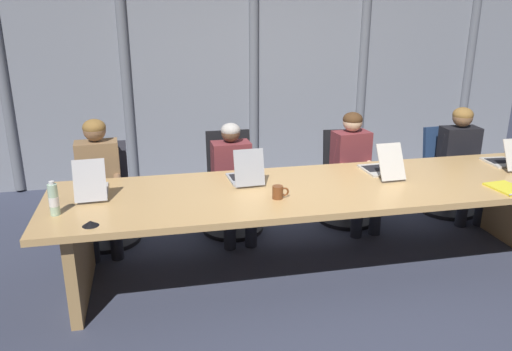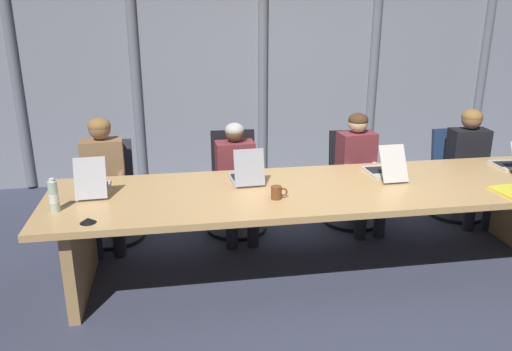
{
  "view_description": "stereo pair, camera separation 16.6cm",
  "coord_description": "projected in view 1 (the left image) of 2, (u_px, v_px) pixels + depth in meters",
  "views": [
    {
      "loc": [
        -1.32,
        -3.6,
        2.1
      ],
      "look_at": [
        -0.53,
        0.08,
        0.85
      ],
      "focal_mm": 35.34,
      "sensor_mm": 36.0,
      "label": 1
    },
    {
      "loc": [
        -1.15,
        -3.63,
        2.1
      ],
      "look_at": [
        -0.53,
        0.08,
        0.85
      ],
      "focal_mm": 35.34,
      "sensor_mm": 36.0,
      "label": 2
    }
  ],
  "objects": [
    {
      "name": "coffee_mug_near",
      "position": [
        278.0,
        192.0,
        3.76
      ],
      "size": [
        0.13,
        0.08,
        0.1
      ],
      "color": "brown",
      "rests_on": "conference_table"
    },
    {
      "name": "person_left_mid",
      "position": [
        233.0,
        175.0,
        4.73
      ],
      "size": [
        0.38,
        0.56,
        1.09
      ],
      "rotation": [
        0.0,
        0.0,
        -1.53
      ],
      "color": "brown",
      "rests_on": "ground_plane"
    },
    {
      "name": "laptop_left_end",
      "position": [
        92.0,
        187.0,
        3.82
      ],
      "size": [
        0.25,
        0.45,
        0.31
      ],
      "rotation": [
        0.0,
        0.0,
        1.62
      ],
      "color": "#BCBCC1",
      "rests_on": "conference_table"
    },
    {
      "name": "person_left_end",
      "position": [
        99.0,
        178.0,
        4.48
      ],
      "size": [
        0.41,
        0.56,
        1.18
      ],
      "rotation": [
        0.0,
        0.0,
        -1.5
      ],
      "color": "olive",
      "rests_on": "ground_plane"
    },
    {
      "name": "water_bottle_primary",
      "position": [
        54.0,
        200.0,
        3.44
      ],
      "size": [
        0.07,
        0.07,
        0.24
      ],
      "color": "#ADD1B2",
      "rests_on": "conference_table"
    },
    {
      "name": "curtain_backdrop",
      "position": [
        255.0,
        70.0,
        6.26
      ],
      "size": [
        7.41,
        0.17,
        2.74
      ],
      "color": "gray",
      "rests_on": "ground_plane"
    },
    {
      "name": "office_chair_left_end",
      "position": [
        106.0,
        206.0,
        4.73
      ],
      "size": [
        0.6,
        0.6,
        0.91
      ],
      "rotation": [
        0.0,
        0.0,
        -1.55
      ],
      "color": "#2D2D38",
      "rests_on": "ground_plane"
    },
    {
      "name": "spiral_notepad",
      "position": [
        508.0,
        188.0,
        3.95
      ],
      "size": [
        0.25,
        0.33,
        0.03
      ],
      "rotation": [
        0.0,
        0.0,
        0.1
      ],
      "color": "yellow",
      "rests_on": "conference_table"
    },
    {
      "name": "laptop_center",
      "position": [
        381.0,
        167.0,
        4.31
      ],
      "size": [
        0.23,
        0.49,
        0.3
      ],
      "rotation": [
        0.0,
        0.0,
        1.6
      ],
      "color": "beige",
      "rests_on": "conference_table"
    },
    {
      "name": "office_chair_center",
      "position": [
        347.0,
        188.0,
        5.21
      ],
      "size": [
        0.6,
        0.6,
        0.91
      ],
      "rotation": [
        0.0,
        0.0,
        -1.67
      ],
      "color": "black",
      "rests_on": "ground_plane"
    },
    {
      "name": "ground_plane",
      "position": [
        319.0,
        269.0,
        4.27
      ],
      "size": [
        14.82,
        14.82,
        0.0
      ],
      "primitive_type": "plane",
      "color": "#383D51"
    },
    {
      "name": "conference_table",
      "position": [
        322.0,
        202.0,
        4.07
      ],
      "size": [
        4.31,
        1.12,
        0.75
      ],
      "color": "tan",
      "rests_on": "ground_plane"
    },
    {
      "name": "person_right_mid",
      "position": [
        462.0,
        156.0,
        5.2
      ],
      "size": [
        0.41,
        0.56,
        1.14
      ],
      "rotation": [
        0.0,
        0.0,
        -1.64
      ],
      "color": "black",
      "rests_on": "ground_plane"
    },
    {
      "name": "conference_mic_left_side",
      "position": [
        90.0,
        223.0,
        3.29
      ],
      "size": [
        0.11,
        0.11,
        0.03
      ],
      "primitive_type": "cone",
      "color": "black",
      "rests_on": "conference_table"
    },
    {
      "name": "office_chair_right_mid",
      "position": [
        448.0,
        181.0,
        5.43
      ],
      "size": [
        0.6,
        0.6,
        0.89
      ],
      "rotation": [
        0.0,
        0.0,
        -1.51
      ],
      "color": "navy",
      "rests_on": "ground_plane"
    },
    {
      "name": "person_center",
      "position": [
        354.0,
        164.0,
        4.96
      ],
      "size": [
        0.4,
        0.57,
        1.14
      ],
      "rotation": [
        0.0,
        0.0,
        -1.47
      ],
      "color": "brown",
      "rests_on": "ground_plane"
    },
    {
      "name": "laptop_right_mid",
      "position": [
        506.0,
        160.0,
        4.54
      ],
      "size": [
        0.27,
        0.45,
        0.27
      ],
      "rotation": [
        0.0,
        0.0,
        1.52
      ],
      "color": "beige",
      "rests_on": "conference_table"
    },
    {
      "name": "office_chair_left_mid",
      "position": [
        231.0,
        195.0,
        4.97
      ],
      "size": [
        0.6,
        0.6,
        0.96
      ],
      "rotation": [
        0.0,
        0.0,
        -1.58
      ],
      "color": "black",
      "rests_on": "ground_plane"
    },
    {
      "name": "laptop_left_mid",
      "position": [
        245.0,
        175.0,
        4.11
      ],
      "size": [
        0.26,
        0.4,
        0.31
      ],
      "rotation": [
        0.0,
        0.0,
        1.63
      ],
      "color": "#A8ADB7",
      "rests_on": "conference_table"
    }
  ]
}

